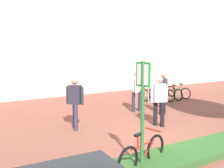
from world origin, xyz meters
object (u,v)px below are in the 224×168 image
Objects in this scene: person_casual_tan at (159,98)px; person_suited_dark at (163,90)px; bollard_steel at (162,98)px; person_suited_navy at (75,100)px; bike_rack_cluster at (166,93)px; person_shirt_white at (137,89)px; bike_at_sign at (143,154)px; parking_sign_post at (143,100)px.

person_casual_tan is 1.00× the size of person_suited_dark.
person_suited_navy is (-4.59, -0.97, 0.53)m from bollard_steel.
person_shirt_white is (-2.77, -1.23, 0.64)m from bike_rack_cluster.
bollard_steel reaches higher than bike_at_sign.
person_suited_navy is at bearing -179.23° from person_suited_dark.
parking_sign_post reaches higher than person_casual_tan.
bike_at_sign is at bearing -88.13° from person_suited_navy.
bike_rack_cluster is 3.09m from person_suited_dark.
bike_at_sign is 0.95× the size of person_suited_dark.
bike_at_sign is 3.59m from person_suited_navy.
person_shirt_white is at bearing 74.35° from person_casual_tan.
bike_rack_cluster is at bearing 44.91° from person_casual_tan.
bike_rack_cluster is at bearing 23.95° from person_shirt_white.
parking_sign_post is 1.40× the size of person_shirt_white.
parking_sign_post reaches higher than person_suited_navy.
bollard_steel is 0.52× the size of person_shirt_white.
bollard_steel is 0.52× the size of person_suited_dark.
bollard_steel is at bearing 45.13° from bike_at_sign.
parking_sign_post reaches higher than person_shirt_white.
bollard_steel is (4.54, 4.55, -1.13)m from parking_sign_post.
bike_rack_cluster is 1.54× the size of person_casual_tan.
bike_rack_cluster is (5.93, 5.78, -1.23)m from parking_sign_post.
person_suited_navy is (-3.85, -0.05, 0.00)m from person_suited_dark.
person_shirt_white is (-0.64, 0.91, 0.00)m from person_suited_dark.
parking_sign_post is at bearing -136.29° from person_suited_dark.
person_suited_dark is (-2.13, -2.15, 0.64)m from bike_rack_cluster.
bollard_steel is at bearing 45.05° from parking_sign_post.
bollard_steel is 1.48m from person_shirt_white.
person_suited_dark is 3.85m from person_suited_navy.
parking_sign_post is 1.40× the size of person_casual_tan.
person_shirt_white reaches higher than bike_at_sign.
person_suited_navy is at bearing 90.80° from parking_sign_post.
person_casual_tan and person_suited_navy have the same top height.
bike_at_sign is 3.50m from person_casual_tan.
parking_sign_post is 6.53m from bollard_steel.
bike_rack_cluster is at bearing 41.54° from bollard_steel.
person_shirt_white is at bearing 55.23° from parking_sign_post.
person_suited_dark is (1.24, 1.21, 0.00)m from person_casual_tan.
parking_sign_post is at bearing -140.88° from bike_at_sign.
person_suited_navy is 3.35m from person_shirt_white.
person_casual_tan is at bearing -135.09° from bike_rack_cluster.
bike_rack_cluster is 4.80m from person_casual_tan.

